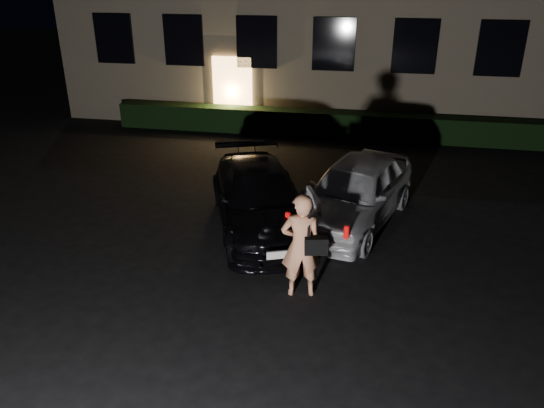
# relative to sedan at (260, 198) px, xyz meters

# --- Properties ---
(ground) EXTENTS (80.00, 80.00, 0.00)m
(ground) POSITION_rel_sedan_xyz_m (0.86, -3.31, -0.67)
(ground) COLOR black
(ground) RESTS_ON ground
(hedge) EXTENTS (15.00, 0.70, 0.85)m
(hedge) POSITION_rel_sedan_xyz_m (0.86, 7.19, -0.25)
(hedge) COLOR black
(hedge) RESTS_ON ground
(sedan) EXTENTS (3.42, 4.98, 1.34)m
(sedan) POSITION_rel_sedan_xyz_m (0.00, 0.00, 0.00)
(sedan) COLOR black
(sedan) RESTS_ON ground
(hatch) EXTENTS (3.01, 4.69, 1.49)m
(hatch) POSITION_rel_sedan_xyz_m (2.05, 0.62, 0.07)
(hatch) COLOR silver
(hatch) RESTS_ON ground
(man) EXTENTS (0.87, 0.61, 1.94)m
(man) POSITION_rel_sedan_xyz_m (1.29, -2.51, 0.30)
(man) COLOR tan
(man) RESTS_ON ground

